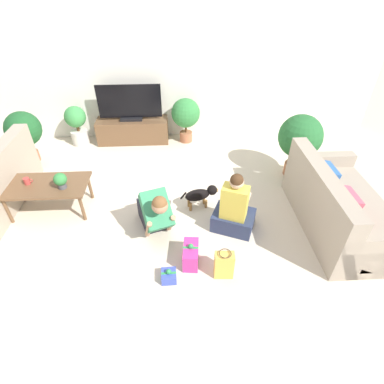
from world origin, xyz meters
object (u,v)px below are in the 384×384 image
(tv, at_px, (130,105))
(potted_plant_corner_right, at_px, (300,138))
(tv_console, at_px, (133,131))
(tabletop_plant, at_px, (60,180))
(dog, at_px, (201,194))
(potted_plant_back_right, at_px, (186,115))
(potted_plant_corner_left, at_px, (24,130))
(person_kneeling, at_px, (155,212))
(sofa_right, at_px, (338,208))
(person_sitting, at_px, (234,210))
(gift_box_b, at_px, (191,254))
(gift_bag_a, at_px, (224,265))
(mug, at_px, (27,181))
(coffee_table, at_px, (47,187))
(gift_box_a, at_px, (169,276))
(potted_plant_back_left, at_px, (77,123))

(tv, xyz_separation_m, potted_plant_corner_right, (2.74, -1.33, -0.08))
(tv_console, xyz_separation_m, tabletop_plant, (-0.69, -2.12, 0.33))
(dog, bearing_deg, potted_plant_corner_right, -77.49)
(potted_plant_corner_right, distance_m, potted_plant_back_right, 2.14)
(potted_plant_corner_left, relative_size, person_kneeling, 1.11)
(sofa_right, distance_m, person_sitting, 1.35)
(gift_box_b, bearing_deg, gift_bag_a, -31.20)
(dog, relative_size, tabletop_plant, 2.46)
(dog, height_order, tabletop_plant, tabletop_plant)
(gift_bag_a, relative_size, mug, 3.05)
(sofa_right, relative_size, dog, 3.24)
(potted_plant_corner_right, distance_m, mug, 3.99)
(coffee_table, distance_m, dog, 2.10)
(coffee_table, distance_m, gift_box_a, 2.12)
(person_kneeling, bearing_deg, coffee_table, 141.68)
(tv_console, distance_m, person_sitting, 2.98)
(gift_box_b, distance_m, mug, 2.43)
(coffee_table, height_order, gift_box_b, coffee_table)
(coffee_table, relative_size, tv, 0.94)
(potted_plant_back_left, bearing_deg, sofa_right, -32.78)
(potted_plant_back_left, distance_m, person_sitting, 3.58)
(potted_plant_back_left, relative_size, gift_bag_a, 2.04)
(coffee_table, relative_size, tabletop_plant, 4.90)
(potted_plant_corner_left, bearing_deg, gift_box_a, -47.96)
(tv_console, xyz_separation_m, person_kneeling, (0.53, -2.55, 0.10))
(sofa_right, xyz_separation_m, potted_plant_back_left, (-3.91, 2.52, 0.12))
(potted_plant_corner_right, height_order, gift_box_b, potted_plant_corner_right)
(gift_box_a, bearing_deg, tv, 101.93)
(dog, distance_m, gift_bag_a, 1.23)
(mug, bearing_deg, person_sitting, -11.45)
(gift_box_b, bearing_deg, sofa_right, 15.07)
(tv, height_order, gift_box_b, tv)
(potted_plant_back_right, xyz_separation_m, mug, (-2.21, -1.95, -0.06))
(sofa_right, bearing_deg, person_sitting, 89.33)
(tv_console, relative_size, tabletop_plant, 6.03)
(tv_console, distance_m, potted_plant_back_left, 1.04)
(tv_console, relative_size, potted_plant_back_left, 1.80)
(coffee_table, bearing_deg, tv, 65.16)
(gift_box_a, bearing_deg, potted_plant_corner_right, 44.39)
(potted_plant_back_right, distance_m, gift_bag_a, 3.28)
(person_kneeling, distance_m, dog, 0.79)
(potted_plant_back_right, relative_size, dog, 1.55)
(tv_console, relative_size, dog, 2.45)
(tv_console, xyz_separation_m, dog, (1.16, -2.08, -0.01))
(gift_box_a, bearing_deg, person_kneeling, 102.18)
(tv_console, bearing_deg, coffee_table, -114.84)
(potted_plant_back_left, xyz_separation_m, person_kneeling, (1.56, -2.50, -0.09))
(potted_plant_corner_right, height_order, tabletop_plant, potted_plant_corner_right)
(dog, relative_size, gift_box_a, 3.08)
(sofa_right, xyz_separation_m, person_sitting, (-1.35, 0.02, 0.00))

